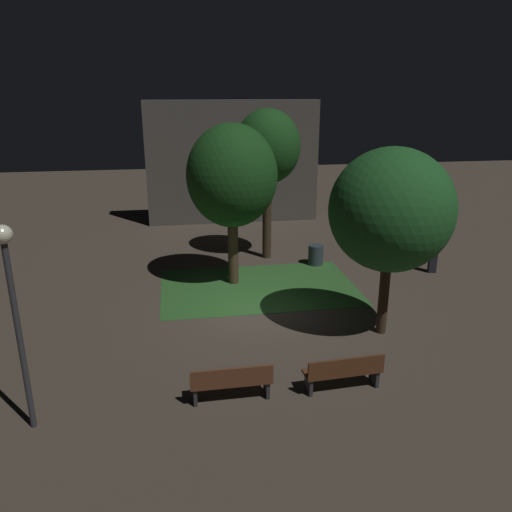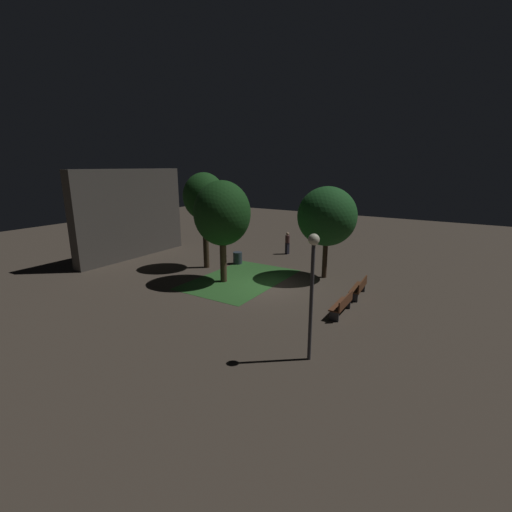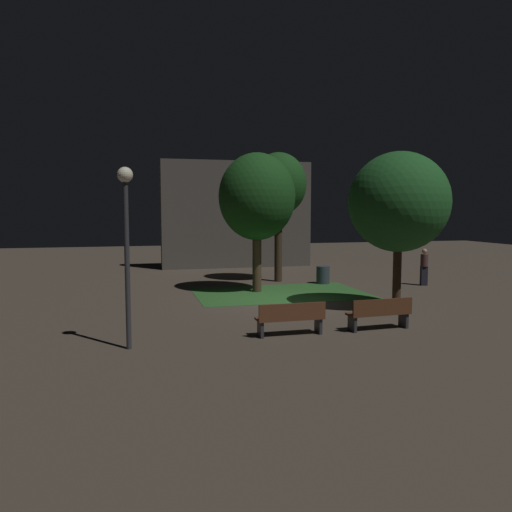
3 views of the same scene
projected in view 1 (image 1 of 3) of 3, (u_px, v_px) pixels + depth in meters
The scene contains 11 objects.
ground_plane at pixel (255, 310), 15.63m from camera, with size 60.00×60.00×0.00m, color #473D33.
grass_lawn at pixel (258, 287), 17.44m from camera, with size 6.68×4.37×0.01m, color #2D6028.
bench_near_trees at pixel (231, 381), 10.97m from camera, with size 1.80×0.50×0.88m.
bench_back_row at pixel (344, 371), 11.36m from camera, with size 1.83×0.59×0.88m.
tree_left_canopy at pixel (267, 148), 19.18m from camera, with size 2.54×2.54×5.87m.
tree_back_left at pixel (232, 177), 16.67m from camera, with size 3.04×3.04×5.53m.
tree_tall_center at pixel (391, 211), 13.13m from camera, with size 3.28×3.28×5.18m.
lamp_post_near_wall at pixel (12, 294), 9.34m from camera, with size 0.36×0.36×4.26m.
trash_bin at pixel (316, 255), 19.59m from camera, with size 0.59×0.59×0.78m, color #2D3842.
pedestrian at pixel (434, 251), 18.61m from camera, with size 0.32×0.32×1.61m.
building_wall_backdrop at pixel (233, 163), 25.21m from camera, with size 8.60×0.80×6.04m, color #4C4742.
Camera 1 is at (-2.29, -14.10, 6.56)m, focal length 35.28 mm.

